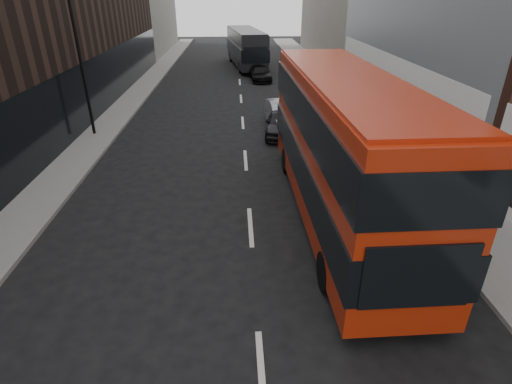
{
  "coord_description": "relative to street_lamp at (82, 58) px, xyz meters",
  "views": [
    {
      "loc": [
        -0.41,
        -3.69,
        7.3
      ],
      "look_at": [
        0.07,
        5.72,
        2.5
      ],
      "focal_mm": 28.0,
      "sensor_mm": 36.0,
      "label": 1
    }
  ],
  "objects": [
    {
      "name": "sidewalk_right",
      "position": [
        15.72,
        7.0,
        -4.11
      ],
      "size": [
        3.0,
        80.0,
        0.15
      ],
      "primitive_type": "cube",
      "color": "slate",
      "rests_on": "ground"
    },
    {
      "name": "sidewalk_left",
      "position": [
        0.22,
        7.0,
        -4.11
      ],
      "size": [
        2.0,
        80.0,
        0.15
      ],
      "primitive_type": "cube",
      "color": "slate",
      "rests_on": "ground"
    },
    {
      "name": "street_lamp",
      "position": [
        0.0,
        0.0,
        0.0
      ],
      "size": [
        1.06,
        0.22,
        7.0
      ],
      "color": "black",
      "rests_on": "sidewalk_left"
    },
    {
      "name": "red_bus",
      "position": [
        11.31,
        -9.35,
        -1.42
      ],
      "size": [
        3.09,
        12.37,
        4.97
      ],
      "rotation": [
        0.0,
        0.0,
        0.02
      ],
      "color": "#A6210A",
      "rests_on": "ground"
    },
    {
      "name": "grey_bus",
      "position": [
        9.02,
        21.75,
        -2.22
      ],
      "size": [
        4.09,
        11.56,
        3.66
      ],
      "rotation": [
        0.0,
        0.0,
        0.13
      ],
      "color": "black",
      "rests_on": "ground"
    },
    {
      "name": "car_a",
      "position": [
        10.33,
        -0.28,
        -3.47
      ],
      "size": [
        2.21,
        4.35,
        1.42
      ],
      "primitive_type": "imported",
      "rotation": [
        0.0,
        0.0,
        -0.13
      ],
      "color": "black",
      "rests_on": "ground"
    },
    {
      "name": "car_b",
      "position": [
        10.61,
        0.78,
        -3.39
      ],
      "size": [
        2.15,
        4.94,
        1.58
      ],
      "primitive_type": "imported",
      "rotation": [
        0.0,
        0.0,
        0.1
      ],
      "color": "#989AA0",
      "rests_on": "ground"
    },
    {
      "name": "car_c",
      "position": [
        10.05,
        14.64,
        -3.57
      ],
      "size": [
        2.0,
        4.32,
        1.22
      ],
      "primitive_type": "imported",
      "rotation": [
        0.0,
        0.0,
        0.07
      ],
      "color": "black",
      "rests_on": "ground"
    }
  ]
}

